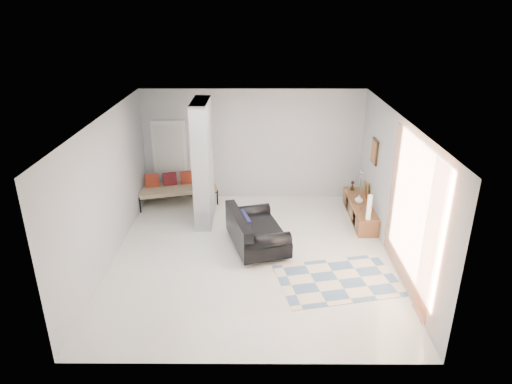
{
  "coord_description": "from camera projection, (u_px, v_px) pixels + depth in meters",
  "views": [
    {
      "loc": [
        0.12,
        -8.0,
        4.73
      ],
      "look_at": [
        0.09,
        0.6,
        1.13
      ],
      "focal_mm": 32.0,
      "sensor_mm": 36.0,
      "label": 1
    }
  ],
  "objects": [
    {
      "name": "hallway_door",
      "position": [
        170.0,
        160.0,
        11.55
      ],
      "size": [
        0.85,
        0.06,
        2.04
      ],
      "primitive_type": "cube",
      "color": "white",
      "rests_on": "floor"
    },
    {
      "name": "partition_column",
      "position": [
        203.0,
        163.0,
        10.14
      ],
      "size": [
        0.35,
        1.2,
        2.8
      ],
      "primitive_type": "cube",
      "color": "#A2A7A9",
      "rests_on": "floor"
    },
    {
      "name": "loveseat",
      "position": [
        254.0,
        232.0,
        9.38
      ],
      "size": [
        1.39,
        1.86,
        0.76
      ],
      "rotation": [
        0.0,
        0.0,
        0.28
      ],
      "color": "silver",
      "rests_on": "floor"
    },
    {
      "name": "curtain",
      "position": [
        411.0,
        215.0,
        7.57
      ],
      "size": [
        0.0,
        2.55,
        2.55
      ],
      "primitive_type": "plane",
      "rotation": [
        1.57,
        0.0,
        1.57
      ],
      "color": "orange",
      "rests_on": "wall_right"
    },
    {
      "name": "ceiling",
      "position": [
        251.0,
        119.0,
        8.12
      ],
      "size": [
        6.0,
        6.0,
        0.0
      ],
      "primitive_type": "plane",
      "rotation": [
        3.14,
        0.0,
        0.0
      ],
      "color": "white",
      "rests_on": "wall_back"
    },
    {
      "name": "wall_art",
      "position": [
        375.0,
        151.0,
        10.13
      ],
      "size": [
        0.04,
        0.45,
        0.55
      ],
      "primitive_type": "cube",
      "color": "#3B2410",
      "rests_on": "wall_right"
    },
    {
      "name": "media_console",
      "position": [
        360.0,
        210.0,
        10.69
      ],
      "size": [
        0.45,
        1.97,
        0.8
      ],
      "color": "brown",
      "rests_on": "floor"
    },
    {
      "name": "wall_right",
      "position": [
        396.0,
        191.0,
        8.65
      ],
      "size": [
        0.0,
        6.0,
        6.0
      ],
      "primitive_type": "plane",
      "rotation": [
        1.57,
        0.0,
        -1.57
      ],
      "color": "#B8BBBD",
      "rests_on": "ground"
    },
    {
      "name": "wall_back",
      "position": [
        253.0,
        145.0,
        11.43
      ],
      "size": [
        6.0,
        0.0,
        6.0
      ],
      "primitive_type": "plane",
      "rotation": [
        1.57,
        0.0,
        0.0
      ],
      "color": "#B8BBBD",
      "rests_on": "ground"
    },
    {
      "name": "bronze_figurine",
      "position": [
        352.0,
        185.0,
        11.29
      ],
      "size": [
        0.13,
        0.13,
        0.23
      ],
      "primitive_type": null,
      "rotation": [
        0.0,
        0.0,
        -0.09
      ],
      "color": "#322516",
      "rests_on": "media_console"
    },
    {
      "name": "daybed",
      "position": [
        176.0,
        187.0,
        11.47
      ],
      "size": [
        2.06,
        1.27,
        0.77
      ],
      "rotation": [
        0.0,
        0.0,
        0.26
      ],
      "color": "black",
      "rests_on": "floor"
    },
    {
      "name": "cylinder_lamp",
      "position": [
        369.0,
        207.0,
        9.71
      ],
      "size": [
        0.1,
        0.1,
        0.55
      ],
      "primitive_type": "cylinder",
      "color": "beige",
      "rests_on": "media_console"
    },
    {
      "name": "floor",
      "position": [
        252.0,
        255.0,
        9.21
      ],
      "size": [
        6.0,
        6.0,
        0.0
      ],
      "primitive_type": "plane",
      "color": "white",
      "rests_on": "ground"
    },
    {
      "name": "area_rug",
      "position": [
        338.0,
        280.0,
        8.37
      ],
      "size": [
        2.39,
        1.84,
        0.01
      ],
      "primitive_type": "cube",
      "rotation": [
        0.0,
        0.0,
        0.2
      ],
      "color": "beige",
      "rests_on": "floor"
    },
    {
      "name": "vase",
      "position": [
        359.0,
        199.0,
        10.55
      ],
      "size": [
        0.2,
        0.2,
        0.2
      ],
      "primitive_type": "imported",
      "rotation": [
        0.0,
        0.0,
        -0.02
      ],
      "color": "white",
      "rests_on": "media_console"
    },
    {
      "name": "wall_left",
      "position": [
        107.0,
        191.0,
        8.68
      ],
      "size": [
        0.0,
        6.0,
        6.0
      ],
      "primitive_type": "plane",
      "rotation": [
        1.57,
        0.0,
        1.57
      ],
      "color": "#B8BBBD",
      "rests_on": "ground"
    },
    {
      "name": "wall_front",
      "position": [
        248.0,
        280.0,
        5.9
      ],
      "size": [
        6.0,
        0.0,
        6.0
      ],
      "primitive_type": "plane",
      "rotation": [
        -1.57,
        0.0,
        0.0
      ],
      "color": "#B8BBBD",
      "rests_on": "ground"
    }
  ]
}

